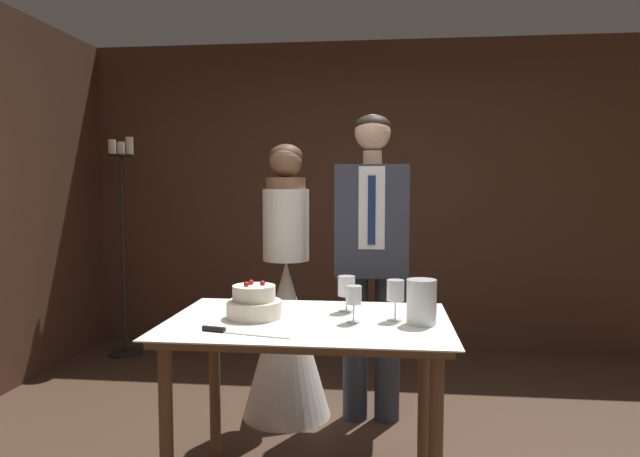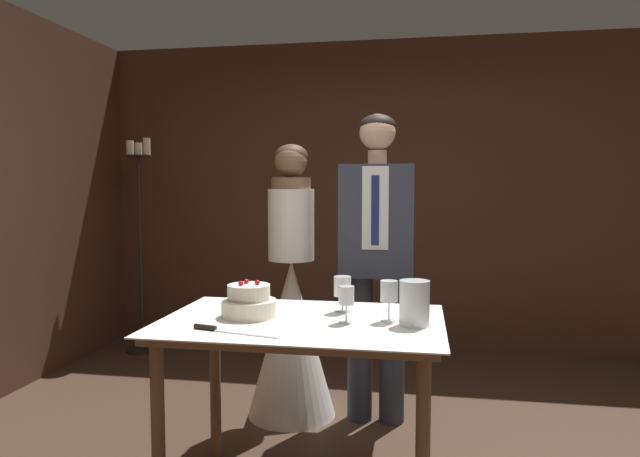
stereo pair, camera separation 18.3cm
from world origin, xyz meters
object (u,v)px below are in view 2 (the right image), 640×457
at_px(wine_glass_middle, 342,288).
at_px(candle_stand, 141,245).
at_px(tiered_cake, 249,303).
at_px(wine_glass_far, 346,297).
at_px(cake_knife, 219,329).
at_px(wine_glass_near, 389,293).
at_px(cake_table, 302,343).
at_px(bride, 291,318).
at_px(groom, 377,250).
at_px(hurricane_candle, 414,304).

distance_m(wine_glass_middle, candle_stand, 2.72).
distance_m(tiered_cake, wine_glass_far, 0.45).
bearing_deg(wine_glass_far, candle_stand, 134.40).
relative_size(cake_knife, wine_glass_near, 2.12).
relative_size(cake_table, wine_glass_middle, 7.34).
height_order(tiered_cake, wine_glass_near, wine_glass_near).
relative_size(bride, groom, 0.91).
relative_size(wine_glass_near, bride, 0.11).
bearing_deg(wine_glass_far, tiered_cake, 175.03).
xyz_separation_m(tiered_cake, bride, (-0.01, 0.92, -0.28)).
bearing_deg(cake_knife, bride, 101.40).
bearing_deg(cake_table, wine_glass_near, 4.25).
bearing_deg(wine_glass_near, cake_table, -175.75).
relative_size(wine_glass_middle, candle_stand, 0.09).
relative_size(wine_glass_middle, groom, 0.09).
relative_size(hurricane_candle, candle_stand, 0.11).
bearing_deg(cake_knife, tiered_cake, 93.88).
relative_size(tiered_cake, candle_stand, 0.14).
xyz_separation_m(wine_glass_near, hurricane_candle, (0.11, -0.05, -0.03)).
bearing_deg(groom, wine_glass_near, -82.25).
bearing_deg(wine_glass_middle, wine_glass_far, -77.73).
relative_size(wine_glass_far, candle_stand, 0.09).
bearing_deg(groom, bride, 179.95).
xyz_separation_m(hurricane_candle, candle_stand, (-2.31, 2.06, 0.00)).
xyz_separation_m(cake_knife, hurricane_candle, (0.78, 0.24, 0.08)).
bearing_deg(candle_stand, groom, -28.10).
bearing_deg(cake_table, bride, 105.60).
height_order(hurricane_candle, candle_stand, candle_stand).
xyz_separation_m(tiered_cake, groom, (0.51, 0.92, 0.15)).
height_order(wine_glass_near, wine_glass_far, wine_glass_near).
bearing_deg(cake_table, tiered_cake, 177.22).
bearing_deg(wine_glass_middle, cake_knife, -135.48).
bearing_deg(wine_glass_middle, groom, 82.21).
bearing_deg(tiered_cake, cake_knife, -99.03).
xyz_separation_m(tiered_cake, wine_glass_near, (0.63, 0.02, 0.06)).
bearing_deg(candle_stand, hurricane_candle, -41.73).
distance_m(tiered_cake, bride, 0.96).
bearing_deg(tiered_cake, hurricane_candle, -2.82).
height_order(cake_knife, candle_stand, candle_stand).
bearing_deg(bride, wine_glass_near, -54.54).
bearing_deg(wine_glass_near, wine_glass_far, -162.92).
xyz_separation_m(cake_table, groom, (0.26, 0.93, 0.32)).
xyz_separation_m(tiered_cake, candle_stand, (-1.57, 2.03, 0.03)).
distance_m(cake_knife, wine_glass_far, 0.55).
bearing_deg(wine_glass_far, wine_glass_middle, 102.27).
height_order(wine_glass_middle, candle_stand, candle_stand).
bearing_deg(cake_table, wine_glass_middle, 48.73).
relative_size(tiered_cake, groom, 0.14).
bearing_deg(bride, wine_glass_far, -64.26).
relative_size(cake_table, wine_glass_far, 7.75).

